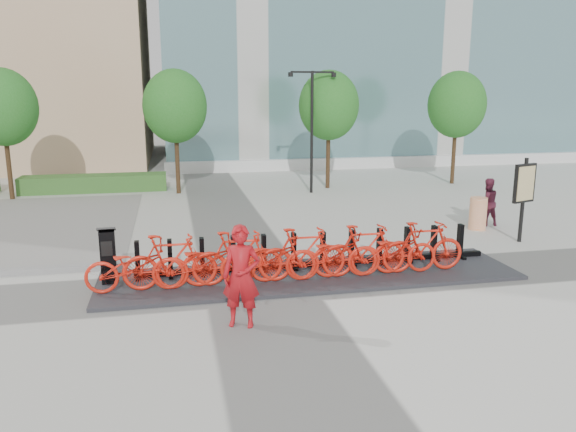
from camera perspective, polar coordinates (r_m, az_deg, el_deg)
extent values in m
plane|color=silver|center=(12.55, -3.09, -7.03)|extent=(120.00, 120.00, 0.00)
cube|color=#285B24|center=(25.39, -19.05, 3.17)|extent=(6.00, 1.20, 0.70)
cylinder|color=#523B21|center=(24.64, -26.53, 4.97)|extent=(0.18, 0.18, 3.00)
ellipsoid|color=#1A6B17|center=(24.50, -27.02, 9.83)|extent=(2.60, 2.60, 2.99)
cylinder|color=#523B21|center=(23.84, -11.19, 5.84)|extent=(0.18, 0.18, 3.00)
ellipsoid|color=#1A6B17|center=(23.69, -11.41, 10.88)|extent=(2.60, 2.60, 2.99)
cylinder|color=#523B21|center=(24.78, 4.09, 6.29)|extent=(0.18, 0.18, 3.00)
ellipsoid|color=#1A6B17|center=(24.64, 4.17, 11.15)|extent=(2.60, 2.60, 2.99)
cylinder|color=#523B21|center=(27.04, 16.49, 6.34)|extent=(0.18, 0.18, 3.00)
ellipsoid|color=#1A6B17|center=(26.91, 16.77, 10.78)|extent=(2.60, 2.60, 2.99)
cylinder|color=black|center=(23.47, 2.43, 8.41)|extent=(0.12, 0.12, 5.00)
cube|color=black|center=(23.31, 1.38, 14.42)|extent=(0.90, 0.08, 0.08)
cube|color=black|center=(23.53, 3.58, 14.38)|extent=(0.90, 0.08, 0.08)
cylinder|color=black|center=(23.21, 0.26, 14.18)|extent=(0.20, 0.20, 0.18)
cylinder|color=black|center=(23.65, 4.67, 14.11)|extent=(0.20, 0.20, 0.18)
cube|color=#2D2D33|center=(13.06, 2.38, -6.05)|extent=(9.60, 2.40, 0.08)
imported|color=red|center=(12.21, -15.28, -4.98)|extent=(2.06, 0.72, 1.08)
imported|color=red|center=(12.16, -11.90, -4.57)|extent=(1.99, 0.56, 1.20)
imported|color=red|center=(12.19, -8.50, -4.68)|extent=(2.06, 0.72, 1.08)
imported|color=red|center=(12.23, -5.13, -4.24)|extent=(1.99, 0.56, 1.20)
imported|color=red|center=(12.35, -1.80, -4.32)|extent=(2.06, 0.72, 1.08)
imported|color=red|center=(12.47, 1.47, -3.86)|extent=(1.99, 0.56, 1.20)
imported|color=red|center=(12.67, 4.64, -3.92)|extent=(2.06, 0.72, 1.08)
imported|color=red|center=(12.87, 7.73, -3.45)|extent=(1.99, 0.56, 1.20)
imported|color=red|center=(13.14, 10.69, -3.49)|extent=(2.06, 0.72, 1.08)
imported|color=red|center=(13.41, 13.55, -3.04)|extent=(1.99, 0.56, 1.20)
cube|color=black|center=(12.90, -17.80, -3.98)|extent=(0.35, 0.30, 1.17)
cube|color=black|center=(12.75, -17.99, -1.29)|extent=(0.41, 0.36, 0.15)
cube|color=black|center=(12.70, -17.94, -3.18)|extent=(0.23, 0.04, 0.33)
imported|color=#AD1117|center=(10.20, -4.77, -6.13)|extent=(0.80, 0.65, 1.89)
imported|color=maroon|center=(18.88, 19.57, 1.34)|extent=(0.76, 0.60, 1.53)
cylinder|color=#FF5D00|center=(18.30, 18.73, 0.24)|extent=(0.64, 0.64, 1.01)
cylinder|color=black|center=(17.11, 22.76, 1.47)|extent=(0.11, 0.11, 2.40)
cube|color=black|center=(17.03, 22.90, 3.09)|extent=(0.78, 0.35, 1.09)
cube|color=#D7C383|center=(16.97, 23.02, 3.05)|extent=(0.65, 0.23, 0.96)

